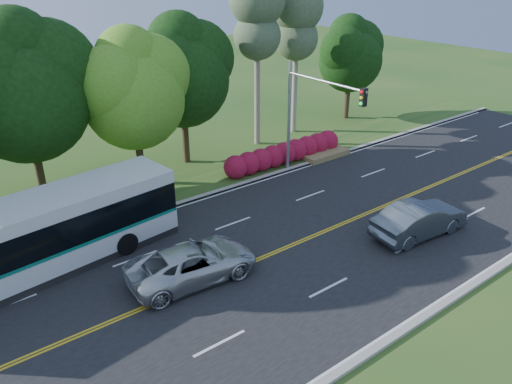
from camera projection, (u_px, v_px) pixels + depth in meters
ground at (284, 249)px, 23.76m from camera, size 120.00×120.00×0.00m
road at (284, 249)px, 23.75m from camera, size 60.00×14.00×0.02m
curb_north at (204, 196)px, 28.85m from camera, size 60.00×0.30×0.15m
curb_south at (408, 328)px, 18.59m from camera, size 60.00×0.30×0.15m
grass_verge at (188, 185)px, 30.19m from camera, size 60.00×4.00×0.10m
lane_markings at (282, 249)px, 23.69m from camera, size 57.60×13.82×0.00m
tree_row at (67, 77)px, 26.74m from camera, size 44.70×9.10×13.84m
bougainvillea_hedge at (287, 153)px, 33.24m from camera, size 9.50×2.25×1.50m
traffic_signal at (311, 106)px, 29.19m from camera, size 0.42×6.10×7.00m
transit_bus at (32, 240)px, 21.16m from camera, size 13.23×4.34×3.40m
sedan at (420, 219)px, 24.58m from camera, size 5.35×2.32×1.71m
suv at (192, 263)px, 21.23m from camera, size 5.86×3.10×1.57m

